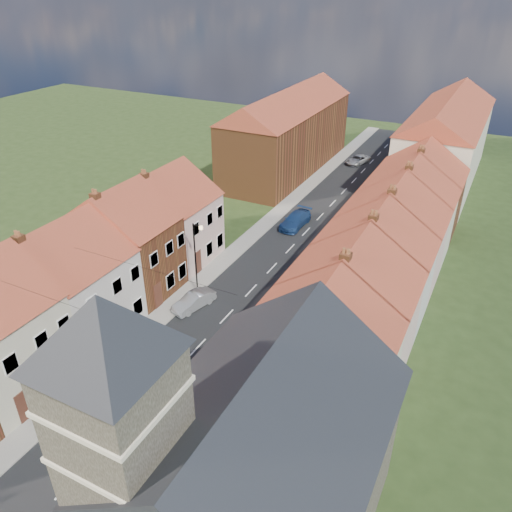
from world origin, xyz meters
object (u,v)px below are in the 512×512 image
at_px(church, 242,458).
at_px(pedestrian_right_b, 279,334).
at_px(car_distant, 358,160).
at_px(pedestrian_right, 281,306).
at_px(car_far, 295,220).
at_px(car_mid, 194,301).
at_px(lamppost, 196,253).
at_px(car_near, 135,350).

xyz_separation_m(church, pedestrian_right_b, (-4.48, 13.55, -4.96)).
bearing_deg(car_distant, pedestrian_right, -63.70).
bearing_deg(car_distant, car_far, -71.77).
bearing_deg(car_distant, church, -60.21).
xyz_separation_m(pedestrian_right, pedestrian_right_b, (1.18, -2.85, -0.17)).
bearing_deg(church, pedestrian_right_b, 108.28).
height_order(church, car_mid, church).
bearing_deg(pedestrian_right_b, pedestrian_right, -85.69).
height_order(church, lamppost, church).
bearing_deg(lamppost, pedestrian_right_b, -19.77).
bearing_deg(lamppost, pedestrian_right, -2.07).
distance_m(car_near, pedestrian_right_b, 9.85).
distance_m(lamppost, car_distant, 36.60).
bearing_deg(car_near, lamppost, 103.85).
height_order(car_far, car_distant, car_far).
height_order(car_near, car_far, car_far).
distance_m(church, car_mid, 19.73).
relative_size(car_distant, pedestrian_right_b, 2.51).
bearing_deg(car_near, car_distant, 97.69).
distance_m(church, car_distant, 54.44).
xyz_separation_m(church, car_far, (-10.86, 31.37, -5.19)).
distance_m(car_near, car_distant, 45.18).
relative_size(car_near, pedestrian_right_b, 2.27).
xyz_separation_m(church, pedestrian_right, (-5.66, 16.40, -4.79)).
height_order(car_mid, pedestrian_right, pedestrian_right).
bearing_deg(pedestrian_right_b, car_distant, -99.04).
bearing_deg(car_far, pedestrian_right, -68.55).
xyz_separation_m(car_mid, pedestrian_right, (6.55, 1.83, 0.48)).
bearing_deg(lamppost, car_near, -86.00).
relative_size(car_near, car_mid, 0.98).
height_order(church, pedestrian_right_b, church).
relative_size(lamppost, pedestrian_right, 3.10).
xyz_separation_m(car_far, pedestrian_right, (5.20, -14.96, 0.40)).
xyz_separation_m(lamppost, car_near, (0.61, -8.74, -2.92)).
height_order(car_distant, pedestrian_right_b, pedestrian_right_b).
height_order(church, car_distant, church).
distance_m(car_near, car_mid, 6.65).
distance_m(lamppost, car_near, 9.24).
bearing_deg(church, car_distant, 101.56).
height_order(lamppost, car_mid, lamppost).
xyz_separation_m(car_far, pedestrian_right_b, (6.38, -17.82, 0.23)).
distance_m(pedestrian_right, pedestrian_right_b, 3.09).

